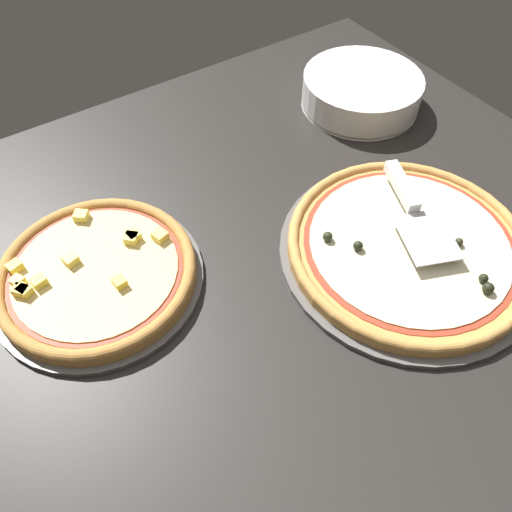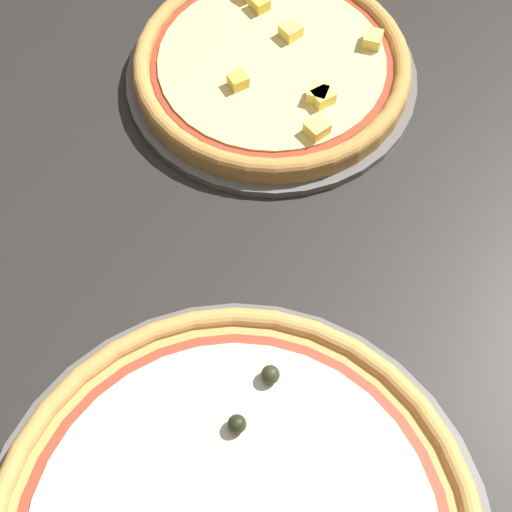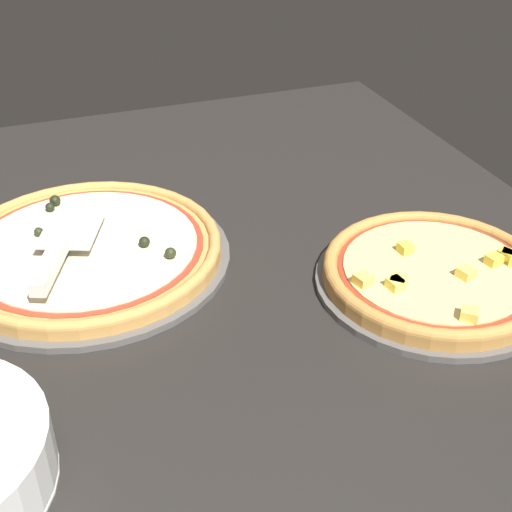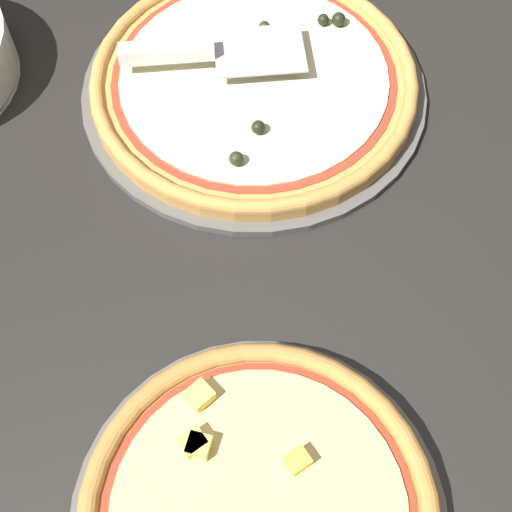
{
  "view_description": "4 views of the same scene",
  "coord_description": "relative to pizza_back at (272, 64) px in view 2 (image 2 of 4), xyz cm",
  "views": [
    {
      "loc": [
        -35.66,
        36.06,
        66.13
      ],
      "look_at": [
        6.18,
        8.13,
        3.0
      ],
      "focal_mm": 35.0,
      "sensor_mm": 36.0,
      "label": 1
    },
    {
      "loc": [
        -7.05,
        -22.63,
        62.56
      ],
      "look_at": [
        6.18,
        8.13,
        3.0
      ],
      "focal_mm": 50.0,
      "sensor_mm": 36.0,
      "label": 2
    },
    {
      "loc": [
        87.58,
        -21.59,
        59.26
      ],
      "look_at": [
        6.18,
        8.13,
        3.0
      ],
      "focal_mm": 50.0,
      "sensor_mm": 36.0,
      "label": 3
    },
    {
      "loc": [
        23.62,
        41.13,
        67.24
      ],
      "look_at": [
        6.18,
        8.13,
        3.0
      ],
      "focal_mm": 50.0,
      "sensor_mm": 36.0,
      "label": 4
    }
  ],
  "objects": [
    {
      "name": "pizza_back",
      "position": [
        0.0,
        0.0,
        0.0
      ],
      "size": [
        31.76,
        31.76,
        3.6
      ],
      "color": "#B77F3D",
      "rests_on": "pizza_pan_back"
    },
    {
      "name": "ground_plane",
      "position": [
        -17.97,
        -30.9,
        -4.23
      ],
      "size": [
        127.49,
        121.23,
        3.6
      ],
      "primitive_type": "cube",
      "color": "black"
    },
    {
      "name": "pizza_pan_back",
      "position": [
        -0.04,
        -0.02,
        -1.93
      ],
      "size": [
        33.79,
        33.79,
        1.0
      ],
      "primitive_type": "cylinder",
      "color": "#565451",
      "rests_on": "ground_plane"
    }
  ]
}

